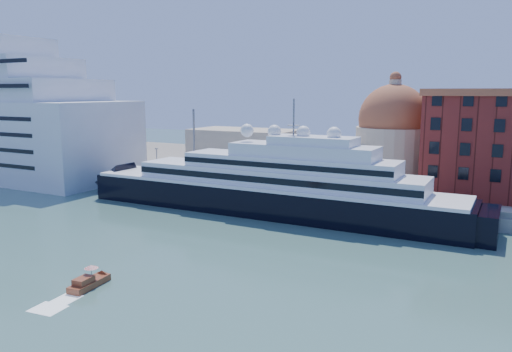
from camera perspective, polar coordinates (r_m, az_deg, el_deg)
The scene contains 9 objects.
ground at distance 86.45m, azimuth -8.55°, elevation -7.03°, with size 400.00×400.00×0.00m, color #345B51.
quay at distance 114.39m, azimuth 1.57°, elevation -2.17°, with size 180.00×10.00×2.50m, color gray.
land at distance 151.70m, azimuth 8.45°, elevation 0.56°, with size 260.00×72.00×2.00m, color slate.
quay_fence at distance 110.09m, azimuth 0.54°, elevation -1.65°, with size 180.00×0.10×1.20m, color slate.
superyacht at distance 103.29m, azimuth -0.21°, elevation -1.50°, with size 91.15×12.64×27.24m.
service_barge at distance 139.72m, azimuth -22.87°, elevation -0.92°, with size 13.85×4.95×3.09m.
water_taxi at distance 68.24m, azimuth -18.60°, elevation -11.43°, with size 2.63×6.23×2.88m.
church at distance 132.14m, azimuth 8.67°, elevation 3.55°, with size 66.00×18.00×25.50m.
lamp_posts at distance 117.60m, azimuth -4.33°, elevation 2.37°, with size 120.80×2.40×18.00m.
Camera 1 is at (49.54, -66.43, 24.61)m, focal length 35.00 mm.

